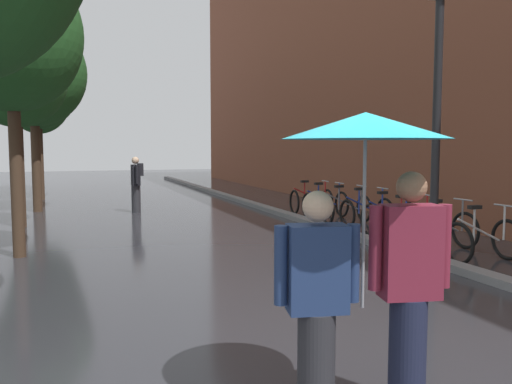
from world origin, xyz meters
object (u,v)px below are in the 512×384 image
street_tree_2 (16,77)px  parked_bicycle_7 (311,201)px  street_tree_1 (11,35)px  couple_under_umbrella (365,218)px  parked_bicycle_4 (366,212)px  street_tree_5 (38,92)px  parked_bicycle_1 (444,231)px  pedestrian_walking_midground (136,183)px  parked_bicycle_6 (325,204)px  street_tree_4 (37,77)px  street_tree_3 (33,73)px  street_lamp_post (437,104)px  parked_bicycle_3 (390,218)px  parked_bicycle_5 (346,208)px  parked_bicycle_2 (409,223)px  parked_bicycle_0 (483,240)px

street_tree_2 → parked_bicycle_7: 8.19m
street_tree_1 → street_tree_2: (-0.24, 3.67, -0.26)m
street_tree_2 → couple_under_umbrella: street_tree_2 is taller
street_tree_2 → parked_bicycle_4: 8.76m
street_tree_2 → street_tree_5: bearing=90.2°
parked_bicycle_1 → pedestrian_walking_midground: size_ratio=0.69×
parked_bicycle_1 → parked_bicycle_6: (0.01, 4.72, 0.00)m
street_tree_4 → parked_bicycle_4: bearing=-52.5°
street_tree_3 → street_tree_5: 7.42m
street_tree_1 → pedestrian_walking_midground: (2.68, 5.58, -2.91)m
street_tree_5 → street_lamp_post: size_ratio=1.39×
parked_bicycle_1 → parked_bicycle_4: same height
parked_bicycle_3 → couple_under_umbrella: (-4.63, -6.48, 1.05)m
parked_bicycle_5 → parked_bicycle_7: (-0.02, 1.94, 0.00)m
parked_bicycle_7 → parked_bicycle_5: bearing=-89.3°
street_tree_2 → street_lamp_post: bearing=-50.2°
couple_under_umbrella → pedestrian_walking_midground: couple_under_umbrella is taller
street_tree_5 → parked_bicycle_2: (7.52, -15.25, -3.82)m
couple_under_umbrella → parked_bicycle_3: bearing=54.5°
street_tree_5 → parked_bicycle_0: (7.52, -17.25, -3.82)m
street_tree_2 → parked_bicycle_0: 10.55m
street_tree_4 → parked_bicycle_1: street_tree_4 is taller
street_tree_4 → parked_bicycle_3: bearing=-55.3°
parked_bicycle_5 → parked_bicycle_7: 1.94m
street_tree_2 → street_lamp_post: 9.51m
pedestrian_walking_midground → street_tree_5: bearing=109.0°
street_tree_1 → couple_under_umbrella: (2.73, -6.73, -2.35)m
parked_bicycle_4 → parked_bicycle_6: same height
parked_bicycle_5 → street_lamp_post: size_ratio=0.25×
parked_bicycle_3 → parked_bicycle_5: 1.87m
parked_bicycle_2 → parked_bicycle_4: size_ratio=1.01×
parked_bicycle_6 → couple_under_umbrella: bearing=-115.9°
parked_bicycle_6 → street_tree_4: bearing=133.3°
parked_bicycle_0 → parked_bicycle_1: 1.02m
street_tree_5 → street_lamp_post: bearing=-71.1°
street_tree_3 → parked_bicycle_4: size_ratio=5.14×
street_tree_1 → street_lamp_post: (5.82, -3.59, -1.26)m
parked_bicycle_7 → street_lamp_post: bearing=-101.9°
parked_bicycle_0 → parked_bicycle_6: bearing=89.5°
street_tree_5 → parked_bicycle_4: size_ratio=5.50×
street_tree_5 → parked_bicycle_5: (7.61, -12.55, -3.82)m
street_tree_1 → parked_bicycle_5: (7.34, 1.63, -3.40)m
parked_bicycle_2 → parked_bicycle_4: (0.15, 1.84, 0.00)m
street_tree_1 → parked_bicycle_0: 8.57m
street_tree_3 → parked_bicycle_6: bearing=-29.2°
parked_bicycle_0 → parked_bicycle_7: same height
street_tree_3 → parked_bicycle_3: bearing=-43.5°
street_tree_4 → parked_bicycle_5: 12.26m
street_tree_2 → parked_bicycle_5: 8.46m
street_tree_2 → parked_bicycle_7: street_tree_2 is taller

